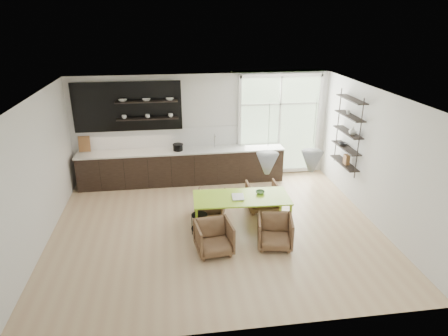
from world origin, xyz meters
TOP-DOWN VIEW (x-y plane):
  - room at (0.58, 1.10)m, footprint 7.02×6.01m
  - kitchen_run at (-0.69, 2.69)m, footprint 5.54×0.69m
  - right_shelving at (3.36, 1.17)m, footprint 0.26×1.22m
  - dining_table at (0.54, -0.03)m, footprint 2.07×1.00m
  - armchair_back_left at (-0.05, 0.64)m, footprint 0.78×0.79m
  - armchair_back_right at (1.20, 0.78)m, footprint 0.71×0.73m
  - armchair_front_left at (-0.15, -0.89)m, footprint 0.77×0.78m
  - armchair_front_right at (1.08, -0.84)m, footprint 0.80×0.82m
  - wire_stool at (-0.37, -0.16)m, footprint 0.36×0.36m
  - table_book at (0.33, -0.05)m, footprint 0.28×0.36m
  - table_bowl at (0.97, 0.07)m, footprint 0.24×0.24m

SIDE VIEW (x-z plane):
  - wire_stool at x=-0.37m, z-range 0.07..0.52m
  - armchair_back_left at x=-0.05m, z-range 0.00..0.59m
  - armchair_front_left at x=-0.15m, z-range 0.00..0.63m
  - armchair_front_right at x=1.08m, z-range 0.00..0.63m
  - armchair_back_right at x=1.20m, z-range 0.00..0.66m
  - kitchen_run at x=-0.69m, z-range -0.78..1.97m
  - dining_table at x=0.54m, z-range 0.32..1.06m
  - table_book at x=0.33m, z-range 0.74..0.77m
  - table_bowl at x=0.97m, z-range 0.74..0.80m
  - room at x=0.58m, z-range 0.00..2.92m
  - right_shelving at x=3.36m, z-range 0.70..2.60m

